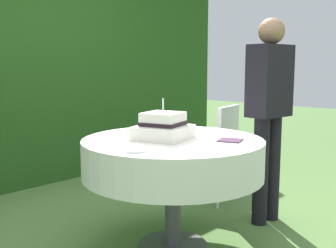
{
  "coord_description": "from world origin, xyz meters",
  "views": [
    {
      "loc": [
        -1.94,
        -1.8,
        1.23
      ],
      "look_at": [
        -0.02,
        0.02,
        0.86
      ],
      "focal_mm": 43.14,
      "sensor_mm": 36.0,
      "label": 1
    }
  ],
  "objects": [
    {
      "name": "ground_plane",
      "position": [
        0.0,
        0.0,
        0.0
      ],
      "size": [
        20.0,
        20.0,
        0.0
      ],
      "primitive_type": "plane",
      "color": "#547A3D"
    },
    {
      "name": "foliage_hedge",
      "position": [
        0.0,
        2.26,
        1.15
      ],
      "size": [
        5.79,
        0.58,
        2.3
      ],
      "primitive_type": "cube",
      "color": "#234C19",
      "rests_on": "ground_plane"
    },
    {
      "name": "cake_table",
      "position": [
        0.0,
        0.0,
        0.63
      ],
      "size": [
        1.21,
        1.21,
        0.76
      ],
      "color": "#4C4C51",
      "rests_on": "ground_plane"
    },
    {
      "name": "wedding_cake",
      "position": [
        -0.05,
        0.05,
        0.84
      ],
      "size": [
        0.41,
        0.41,
        0.27
      ],
      "color": "white",
      "rests_on": "cake_table"
    },
    {
      "name": "serving_plate_near",
      "position": [
        -0.45,
        -0.13,
        0.76
      ],
      "size": [
        0.12,
        0.12,
        0.01
      ],
      "primitive_type": "cylinder",
      "color": "white",
      "rests_on": "cake_table"
    },
    {
      "name": "serving_plate_far",
      "position": [
        0.07,
        0.37,
        0.76
      ],
      "size": [
        0.13,
        0.13,
        0.01
      ],
      "primitive_type": "cylinder",
      "color": "white",
      "rests_on": "cake_table"
    },
    {
      "name": "napkin_stack",
      "position": [
        0.2,
        -0.32,
        0.76
      ],
      "size": [
        0.19,
        0.19,
        0.01
      ],
      "primitive_type": "cube",
      "rotation": [
        0.0,
        0.0,
        0.35
      ],
      "color": "#4C2D47",
      "rests_on": "cake_table"
    },
    {
      "name": "garden_chair",
      "position": [
        0.97,
        0.34,
        0.54
      ],
      "size": [
        0.48,
        0.48,
        0.89
      ],
      "color": "white",
      "rests_on": "ground_plane"
    },
    {
      "name": "standing_person",
      "position": [
        0.86,
        -0.22,
        0.93
      ],
      "size": [
        0.38,
        0.23,
        1.6
      ],
      "color": "black",
      "rests_on": "ground_plane"
    }
  ]
}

